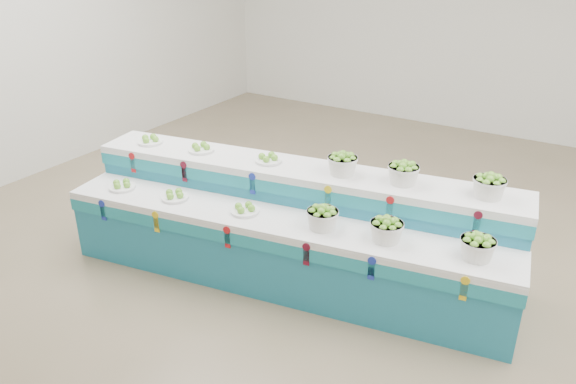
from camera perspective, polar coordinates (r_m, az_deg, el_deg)
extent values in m
plane|color=#75674C|center=(5.50, 8.29, -8.82)|extent=(10.00, 10.00, 0.00)
plane|color=silver|center=(9.47, 22.12, 17.03)|extent=(10.00, 0.00, 10.00)
cylinder|color=white|center=(5.77, -16.55, 0.77)|extent=(0.30, 0.30, 0.09)
cylinder|color=white|center=(5.43, -11.47, -0.24)|extent=(0.30, 0.30, 0.09)
cylinder|color=white|center=(5.08, -4.43, -1.63)|extent=(0.30, 0.30, 0.09)
cylinder|color=white|center=(6.05, -13.87, 5.25)|extent=(0.30, 0.30, 0.09)
cylinder|color=white|center=(5.72, -8.86, 4.55)|extent=(0.30, 0.30, 0.09)
cylinder|color=white|center=(5.38, -2.03, 3.53)|extent=(0.30, 0.30, 0.09)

